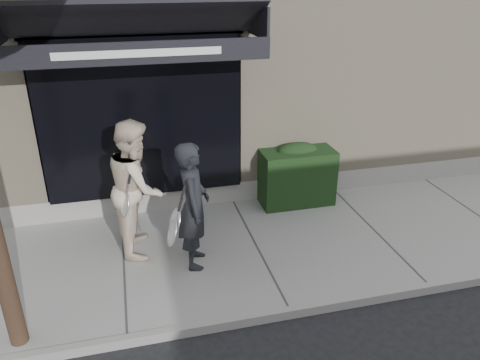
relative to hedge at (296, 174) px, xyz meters
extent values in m
plane|color=black|center=(-1.10, -1.25, -0.66)|extent=(80.00, 80.00, 0.00)
cube|color=gray|center=(-1.10, -1.25, -0.60)|extent=(20.00, 3.00, 0.12)
cube|color=gray|center=(-1.10, -2.80, -0.59)|extent=(20.00, 0.10, 0.14)
cube|color=#B8AA8C|center=(-1.10, 3.75, 2.09)|extent=(14.00, 7.00, 5.50)
cube|color=gray|center=(-1.10, 0.45, -0.41)|extent=(14.02, 0.42, 0.50)
cube|color=black|center=(-2.60, 0.30, 1.14)|extent=(3.20, 0.30, 2.60)
cube|color=gray|center=(-4.20, 0.45, 1.14)|extent=(0.08, 0.40, 2.60)
cube|color=gray|center=(-1.00, 0.45, 1.14)|extent=(0.08, 0.40, 2.60)
cube|color=gray|center=(-2.60, 0.45, 2.48)|extent=(3.36, 0.40, 0.12)
cube|color=black|center=(-2.60, -0.25, 2.74)|extent=(3.60, 1.03, 0.55)
cube|color=black|center=(-2.60, -0.75, 2.35)|extent=(3.60, 0.05, 0.30)
cube|color=white|center=(-2.60, -0.78, 2.35)|extent=(2.20, 0.01, 0.10)
cube|color=black|center=(-0.82, -0.25, 2.66)|extent=(0.04, 1.00, 0.45)
cube|color=black|center=(0.00, 0.00, -0.04)|extent=(1.30, 0.70, 1.00)
ellipsoid|color=black|center=(0.00, 0.00, 0.46)|extent=(0.71, 0.38, 0.27)
imported|color=black|center=(-2.08, -1.49, 0.39)|extent=(0.55, 0.74, 1.85)
torus|color=silver|center=(-2.37, -1.79, 0.35)|extent=(0.18, 0.32, 0.30)
cylinder|color=silver|center=(-2.37, -1.79, 0.35)|extent=(0.15, 0.28, 0.26)
cylinder|color=silver|center=(-2.37, -1.79, 0.35)|extent=(0.18, 0.06, 0.08)
cylinder|color=black|center=(-2.37, -1.79, 0.35)|extent=(0.20, 0.07, 0.09)
torus|color=silver|center=(-2.42, -1.86, 0.22)|extent=(0.15, 0.31, 0.30)
cylinder|color=silver|center=(-2.42, -1.86, 0.22)|extent=(0.11, 0.28, 0.26)
cylinder|color=silver|center=(-2.42, -1.86, 0.22)|extent=(0.18, 0.04, 0.07)
cylinder|color=black|center=(-2.42, -1.86, 0.22)|extent=(0.20, 0.05, 0.09)
imported|color=beige|center=(-2.80, -0.87, 0.47)|extent=(0.84, 1.04, 2.03)
torus|color=silver|center=(-2.99, -1.21, 0.38)|extent=(0.18, 0.32, 0.30)
cylinder|color=silver|center=(-2.99, -1.21, 0.38)|extent=(0.14, 0.28, 0.26)
cylinder|color=silver|center=(-2.99, -1.21, 0.38)|extent=(0.18, 0.06, 0.07)
cylinder|color=black|center=(-2.99, -1.21, 0.38)|extent=(0.20, 0.08, 0.08)
camera|label=1|loc=(-2.85, -7.17, 3.39)|focal=35.00mm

